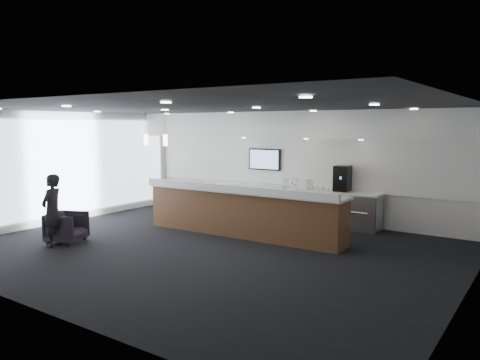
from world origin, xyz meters
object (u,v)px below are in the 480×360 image
Objects in this scene: service_counter at (242,212)px; coffee_machine at (342,178)px; lounge_guest at (52,211)px; armchair at (67,227)px.

service_counter is 7.96× the size of coffee_machine.
service_counter is 4.25m from lounge_guest.
coffee_machine reaches higher than service_counter.
service_counter reaches higher than armchair.
lounge_guest is at bearing -133.43° from coffee_machine.
lounge_guest is at bearing -132.59° from service_counter.
lounge_guest is (-4.44, -5.39, -0.48)m from coffee_machine.
lounge_guest is (0.06, -0.38, 0.45)m from armchair.
armchair is (-2.87, -2.81, -0.23)m from service_counter.
coffee_machine is 0.87× the size of armchair.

